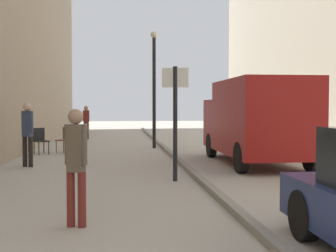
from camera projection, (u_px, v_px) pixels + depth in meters
The scene contains 10 objects.
ground_plane at pixel (127, 163), 13.18m from camera, with size 80.00×80.00×0.00m, color #A8A093.
kerb_strip at pixel (179, 161), 13.35m from camera, with size 0.16×40.00×0.12m, color gray.
pedestrian_main_foreground at pixel (27, 130), 12.37m from camera, with size 0.34×0.27×1.81m.
pedestrian_mid_block at pixel (76, 159), 6.16m from camera, with size 0.32×0.24×1.66m.
pedestrian_far_crossing at pixel (86, 120), 23.00m from camera, with size 0.34×0.24×1.75m.
delivery_van at pixel (256, 120), 13.05m from camera, with size 2.11×5.22×2.46m.
street_sign_post at pixel (175, 113), 9.96m from camera, with size 0.59×0.17×2.60m.
lamp_post at pixel (154, 82), 17.96m from camera, with size 0.28×0.28×4.76m.
cafe_chair_near_window at pixel (40, 139), 15.73m from camera, with size 0.61×0.61×0.94m.
cafe_chair_by_doorway at pixel (65, 138), 16.22m from camera, with size 0.62×0.62×0.94m.
Camera 1 is at (-0.25, -1.17, 1.69)m, focal length 47.16 mm.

